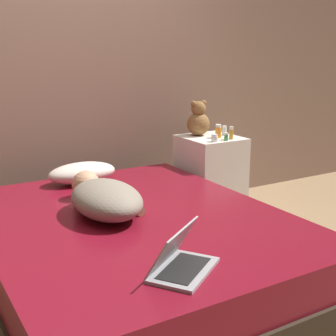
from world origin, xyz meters
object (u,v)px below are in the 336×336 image
object	(u,v)px
teddy_bear	(198,120)
bottle_amber	(231,133)
bottle_clear	(224,131)
bottle_green	(226,137)
pillow	(82,173)
laptop	(180,261)
bottle_orange	(218,131)
person_lying	(104,197)
bottle_white	(215,138)

from	to	relation	value
teddy_bear	bottle_amber	size ratio (longest dim) A/B	2.86
bottle_clear	bottle_green	bearing A→B (deg)	-123.87
pillow	bottle_green	bearing A→B (deg)	-10.38
laptop	bottle_amber	distance (m)	1.92
pillow	laptop	bearing A→B (deg)	-94.97
bottle_orange	bottle_clear	world-z (taller)	bottle_orange
bottle_clear	person_lying	bearing A→B (deg)	-153.96
pillow	teddy_bear	distance (m)	1.12
pillow	bottle_orange	distance (m)	1.18
person_lying	bottle_green	bearing A→B (deg)	23.72
laptop	bottle_amber	bearing A→B (deg)	10.72
laptop	bottle_white	xyz separation A→B (m)	(1.16, 1.34, 0.22)
bottle_white	bottle_orange	world-z (taller)	bottle_orange
pillow	bottle_amber	size ratio (longest dim) A/B	4.85
teddy_bear	bottle_orange	size ratio (longest dim) A/B	2.68
bottle_green	bottle_clear	xyz separation A→B (m)	(0.14, 0.20, 0.01)
bottle_white	bottle_green	distance (m)	0.11
laptop	bottle_clear	distance (m)	2.09
teddy_bear	bottle_green	world-z (taller)	teddy_bear
pillow	bottle_white	distance (m)	1.06
laptop	bottle_amber	size ratio (longest dim) A/B	3.91
laptop	teddy_bear	distance (m)	2.06
laptop	bottle_orange	xyz separation A→B (m)	(1.29, 1.47, 0.24)
laptop	bottle_clear	bearing A→B (deg)	12.84
teddy_bear	bottle_clear	distance (m)	0.24
person_lying	teddy_bear	world-z (taller)	teddy_bear
bottle_orange	bottle_clear	size ratio (longest dim) A/B	1.36
pillow	teddy_bear	world-z (taller)	teddy_bear
bottle_green	bottle_orange	bearing A→B (deg)	79.49
bottle_white	bottle_clear	bearing A→B (deg)	38.47
bottle_clear	bottle_amber	bearing A→B (deg)	-109.30
bottle_green	bottle_amber	bearing A→B (deg)	22.68
pillow	bottle_white	world-z (taller)	bottle_white
bottle_white	bottle_clear	distance (m)	0.31
bottle_white	person_lying	bearing A→B (deg)	-157.02
person_lying	bottle_green	world-z (taller)	bottle_green
laptop	bottle_green	distance (m)	1.85
bottle_orange	bottle_white	bearing A→B (deg)	-135.60
person_lying	bottle_amber	bearing A→B (deg)	23.83
teddy_bear	bottle_clear	world-z (taller)	teddy_bear
pillow	bottle_white	size ratio (longest dim) A/B	8.39
person_lying	bottle_green	size ratio (longest dim) A/B	12.05
bottle_clear	teddy_bear	bearing A→B (deg)	149.97
laptop	bottle_orange	world-z (taller)	bottle_orange
bottle_white	bottle_orange	xyz separation A→B (m)	(0.13, 0.13, 0.02)
laptop	bottle_amber	xyz separation A→B (m)	(1.34, 1.36, 0.24)
laptop	bottle_amber	world-z (taller)	bottle_amber
bottle_orange	bottle_amber	size ratio (longest dim) A/B	1.07
teddy_bear	bottle_white	distance (m)	0.32
teddy_bear	bottle_white	xyz separation A→B (m)	(-0.05, -0.30, -0.10)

